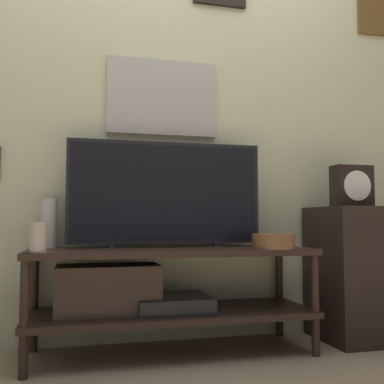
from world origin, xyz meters
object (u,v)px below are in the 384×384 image
(television, at_px, (166,193))
(candle_jar, at_px, (38,237))
(vase_tall_ceramic, at_px, (48,224))
(mantel_clock, at_px, (352,186))
(vase_wide_bowl, at_px, (273,241))

(television, relative_size, candle_jar, 7.76)
(vase_tall_ceramic, bearing_deg, television, -6.53)
(television, xyz_separation_m, candle_jar, (-0.60, -0.28, -0.22))
(mantel_clock, bearing_deg, vase_wide_bowl, -164.42)
(vase_wide_bowl, bearing_deg, mantel_clock, 15.58)
(candle_jar, bearing_deg, vase_wide_bowl, 1.69)
(television, xyz_separation_m, vase_wide_bowl, (0.48, -0.24, -0.24))
(candle_jar, bearing_deg, mantel_clock, 6.40)
(television, bearing_deg, vase_tall_ceramic, 173.47)
(television, bearing_deg, mantel_clock, -5.26)
(television, bearing_deg, vase_wide_bowl, -26.73)
(television, distance_m, mantel_clock, 1.03)
(vase_wide_bowl, distance_m, candle_jar, 1.08)
(vase_tall_ceramic, xyz_separation_m, vase_wide_bowl, (1.07, -0.31, -0.09))
(vase_tall_ceramic, height_order, vase_wide_bowl, vase_tall_ceramic)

